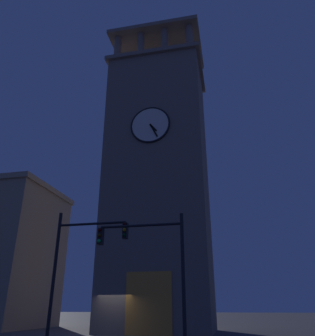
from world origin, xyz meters
TOP-DOWN VIEW (x-y plane):
  - ground_plane at (0.00, 0.00)m, footprint 200.00×200.00m
  - clocktower at (-2.42, -3.91)m, footprint 8.82×7.26m
  - traffic_signal_near at (-0.95, 7.81)m, footprint 3.63×0.41m
  - traffic_signal_mid at (-4.77, 8.38)m, footprint 3.97×0.41m

SIDE VIEW (x-z plane):
  - ground_plane at x=0.00m, z-range 0.00..0.00m
  - traffic_signal_mid at x=-4.77m, z-range 0.95..6.55m
  - traffic_signal_near at x=-0.95m, z-range 0.91..7.03m
  - clocktower at x=-2.42m, z-range -2.90..27.24m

